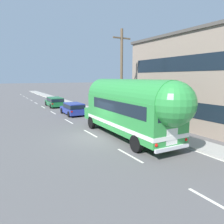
# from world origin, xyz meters

# --- Properties ---
(ground_plane) EXTENTS (300.00, 300.00, 0.00)m
(ground_plane) POSITION_xyz_m (0.00, 0.00, 0.00)
(ground_plane) COLOR #565454
(lane_markings) EXTENTS (3.86, 80.00, 0.01)m
(lane_markings) POSITION_xyz_m (2.63, 12.82, 0.00)
(lane_markings) COLOR silver
(lane_markings) RESTS_ON ground
(sidewalk_slab) EXTENTS (1.88, 90.00, 0.15)m
(sidewalk_slab) POSITION_xyz_m (4.67, 10.00, 0.07)
(sidewalk_slab) COLOR #9E9B93
(sidewalk_slab) RESTS_ON ground
(utility_pole) EXTENTS (1.80, 0.24, 8.50)m
(utility_pole) POSITION_xyz_m (4.16, 3.46, 4.42)
(utility_pole) COLOR brown
(utility_pole) RESTS_ON ground
(painted_bus) EXTENTS (2.78, 11.08, 4.12)m
(painted_bus) POSITION_xyz_m (1.84, -1.50, 2.30)
(painted_bus) COLOR #2D8C3D
(painted_bus) RESTS_ON ground
(car_lead) EXTENTS (2.02, 4.27, 1.37)m
(car_lead) POSITION_xyz_m (1.63, 9.69, 0.78)
(car_lead) COLOR navy
(car_lead) RESTS_ON ground
(car_second) EXTENTS (2.14, 4.87, 1.37)m
(car_second) POSITION_xyz_m (1.61, 17.57, 0.79)
(car_second) COLOR #196633
(car_second) RESTS_ON ground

